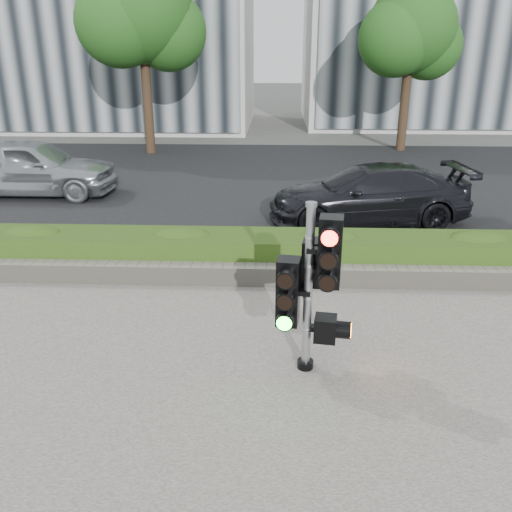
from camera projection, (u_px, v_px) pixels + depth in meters
The scene contains 12 objects.
ground at pixel (237, 339), 7.79m from camera, with size 120.00×120.00×0.00m, color #51514C.
sidewalk at pixel (219, 462), 5.46m from camera, with size 16.00×11.00×0.03m, color #9E9389.
road at pixel (261, 180), 17.11m from camera, with size 60.00×13.00×0.02m, color black.
curb at pixel (249, 256), 10.70m from camera, with size 60.00×0.25×0.12m, color gray.
stone_wall at pixel (245, 274), 9.49m from camera, with size 12.00×0.32×0.34m, color gray.
hedge at pixel (247, 252), 10.03m from camera, with size 12.00×1.00×0.68m, color #527925.
building_right at pixel (479, 5), 28.50m from camera, with size 18.00×10.00×12.00m, color #B7B7B2.
tree_left at pixel (141, 14), 19.72m from camera, with size 4.61×4.03×7.34m.
tree_right at pixel (411, 31), 20.46m from camera, with size 4.10×3.58×6.53m.
traffic_signal at pixel (311, 280), 6.62m from camera, with size 0.79×0.61×2.22m.
car_silver at pixel (31, 167), 15.04m from camera, with size 1.87×4.65×1.59m, color #ADB0B4.
car_dark at pixel (369, 194), 12.69m from camera, with size 1.90×4.66×1.35m, color black.
Camera 1 is at (0.55, -6.82, 3.92)m, focal length 38.00 mm.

